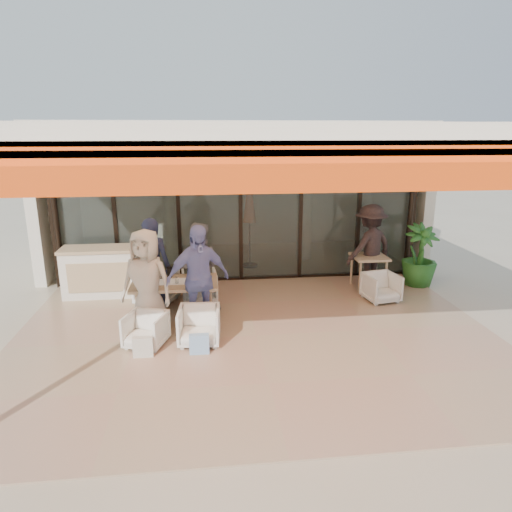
{
  "coord_description": "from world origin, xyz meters",
  "views": [
    {
      "loc": [
        -0.81,
        -6.91,
        3.33
      ],
      "look_at": [
        0.1,
        0.9,
        1.15
      ],
      "focal_mm": 32.0,
      "sensor_mm": 36.0,
      "label": 1
    }
  ],
  "objects": [
    {
      "name": "tote_bag_blue",
      "position": [
        -0.94,
        -0.52,
        0.17
      ],
      "size": [
        0.3,
        0.1,
        0.34
      ],
      "primitive_type": "cube",
      "color": "#99BFD8",
      "rests_on": "ground"
    },
    {
      "name": "diner_grey",
      "position": [
        -0.94,
        1.28,
        0.85
      ],
      "size": [
        0.96,
        0.83,
        1.71
      ],
      "primitive_type": "imported",
      "rotation": [
        0.0,
        0.0,
        2.89
      ],
      "color": "slate",
      "rests_on": "ground"
    },
    {
      "name": "chair_near_right",
      "position": [
        -0.94,
        -0.12,
        0.33
      ],
      "size": [
        0.69,
        0.65,
        0.67
      ],
      "primitive_type": "imported",
      "rotation": [
        0.0,
        0.0,
        -0.07
      ],
      "color": "silver",
      "rests_on": "ground"
    },
    {
      "name": "interior_block",
      "position": [
        0.01,
        5.31,
        2.23
      ],
      "size": [
        9.05,
        3.62,
        3.52
      ],
      "color": "silver",
      "rests_on": "ground"
    },
    {
      "name": "standing_woman",
      "position": [
        2.72,
        2.24,
        0.91
      ],
      "size": [
        1.36,
        1.12,
        1.82
      ],
      "primitive_type": "imported",
      "rotation": [
        0.0,
        0.0,
        3.59
      ],
      "color": "black",
      "rests_on": "ground"
    },
    {
      "name": "host_counter",
      "position": [
        -2.77,
        2.3,
        0.53
      ],
      "size": [
        1.85,
        0.65,
        1.04
      ],
      "color": "silver",
      "rests_on": "ground"
    },
    {
      "name": "ground",
      "position": [
        0.0,
        0.0,
        0.0
      ],
      "size": [
        70.0,
        70.0,
        0.0
      ],
      "primitive_type": "plane",
      "color": "#C6B293",
      "rests_on": "ground"
    },
    {
      "name": "diner_navy",
      "position": [
        -1.78,
        1.28,
        0.91
      ],
      "size": [
        0.71,
        0.52,
        1.82
      ],
      "primitive_type": "imported",
      "rotation": [
        0.0,
        0.0,
        3.02
      ],
      "color": "#1B213C",
      "rests_on": "ground"
    },
    {
      "name": "side_chair",
      "position": [
        2.67,
        1.34,
        0.32
      ],
      "size": [
        0.71,
        0.68,
        0.64
      ],
      "primitive_type": "imported",
      "rotation": [
        0.0,
        0.0,
        0.18
      ],
      "color": "silver",
      "rests_on": "ground"
    },
    {
      "name": "potted_palm",
      "position": [
        3.84,
        2.18,
        0.69
      ],
      "size": [
        0.9,
        0.9,
        1.37
      ],
      "primitive_type": "imported",
      "rotation": [
        0.0,
        0.0,
        0.19
      ],
      "color": "#1E5919",
      "rests_on": "ground"
    },
    {
      "name": "diner_cream",
      "position": [
        -1.78,
        0.38,
        0.9
      ],
      "size": [
        1.02,
        0.84,
        1.8
      ],
      "primitive_type": "imported",
      "rotation": [
        0.0,
        0.0,
        -0.36
      ],
      "color": "beige",
      "rests_on": "ground"
    },
    {
      "name": "chair_far_left",
      "position": [
        -1.78,
        1.78,
        0.37
      ],
      "size": [
        0.91,
        0.88,
        0.74
      ],
      "primitive_type": "imported",
      "rotation": [
        0.0,
        0.0,
        2.78
      ],
      "color": "silver",
      "rests_on": "ground"
    },
    {
      "name": "side_table",
      "position": [
        2.67,
        2.09,
        0.64
      ],
      "size": [
        0.7,
        0.7,
        0.74
      ],
      "color": "tan",
      "rests_on": "ground"
    },
    {
      "name": "chair_near_left",
      "position": [
        -1.78,
        -0.12,
        0.3
      ],
      "size": [
        0.74,
        0.71,
        0.61
      ],
      "primitive_type": "imported",
      "rotation": [
        0.0,
        0.0,
        -0.33
      ],
      "color": "silver",
      "rests_on": "ground"
    },
    {
      "name": "terrace_floor",
      "position": [
        0.0,
        0.0,
        0.01
      ],
      "size": [
        8.0,
        6.0,
        0.01
      ],
      "primitive_type": "cube",
      "color": "tan",
      "rests_on": "ground"
    },
    {
      "name": "terrace_structure",
      "position": [
        0.0,
        -0.26,
        3.25
      ],
      "size": [
        8.0,
        6.0,
        3.4
      ],
      "color": "silver",
      "rests_on": "ground"
    },
    {
      "name": "dining_table",
      "position": [
        -1.36,
        0.83,
        0.69
      ],
      "size": [
        1.5,
        0.9,
        0.93
      ],
      "color": "tan",
      "rests_on": "ground"
    },
    {
      "name": "tote_bag_cream",
      "position": [
        -1.78,
        -0.52,
        0.17
      ],
      "size": [
        0.3,
        0.1,
        0.34
      ],
      "primitive_type": "cube",
      "color": "silver",
      "rests_on": "ground"
    },
    {
      "name": "glass_storefront",
      "position": [
        0.0,
        3.0,
        1.6
      ],
      "size": [
        8.08,
        0.1,
        3.2
      ],
      "color": "#9EADA3",
      "rests_on": "ground"
    },
    {
      "name": "chair_far_right",
      "position": [
        -0.94,
        1.78,
        0.35
      ],
      "size": [
        0.72,
        0.68,
        0.69
      ],
      "primitive_type": "imported",
      "rotation": [
        0.0,
        0.0,
        3.21
      ],
      "color": "silver",
      "rests_on": "ground"
    },
    {
      "name": "diner_periwinkle",
      "position": [
        -0.94,
        0.38,
        0.93
      ],
      "size": [
        1.18,
        0.8,
        1.85
      ],
      "primitive_type": "imported",
      "rotation": [
        0.0,
        0.0,
        0.35
      ],
      "color": "#7D89D1",
      "rests_on": "ground"
    }
  ]
}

